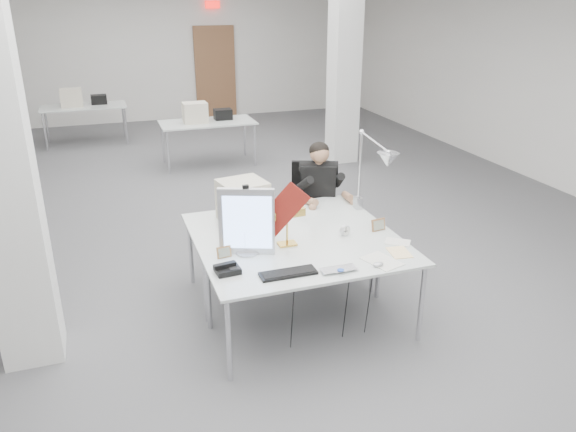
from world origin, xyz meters
name	(u,v)px	position (x,y,z in m)	size (l,w,h in m)	color
room_shell	(237,94)	(0.04, 0.13, 1.69)	(10.04, 14.04, 3.24)	#4F4F51
desk_main	(314,259)	(0.00, -2.50, 0.74)	(1.80, 0.90, 0.03)	silver
desk_second	(280,220)	(0.00, -1.60, 0.74)	(1.80, 0.90, 0.03)	silver
bg_desk_a	(207,122)	(0.20, 3.00, 0.74)	(1.60, 0.80, 0.03)	silver
bg_desk_b	(84,106)	(-1.80, 5.20, 0.74)	(1.60, 0.80, 0.03)	silver
office_chair	(317,208)	(0.63, -0.99, 0.57)	(0.56, 0.56, 1.14)	black
seated_person	(319,182)	(0.63, -1.04, 0.90)	(0.48, 0.60, 0.90)	black
monitor	(247,222)	(-0.51, -2.23, 1.05)	(0.47, 0.05, 0.58)	#BCBCC1
pennant	(280,212)	(-0.22, -2.27, 1.11)	(0.53, 0.01, 0.22)	maroon
keyboard	(288,273)	(-0.30, -2.72, 0.77)	(0.46, 0.15, 0.02)	black
laptop	(341,272)	(0.10, -2.83, 0.77)	(0.29, 0.19, 0.02)	#ACABB0
mouse	(378,264)	(0.43, -2.82, 0.77)	(0.09, 0.06, 0.04)	#B5B5BA
bankers_lamp	(287,227)	(-0.13, -2.19, 0.92)	(0.29, 0.12, 0.33)	#D68F43
desk_phone	(227,270)	(-0.75, -2.53, 0.78)	(0.19, 0.17, 0.05)	black
picture_frame_left	(224,252)	(-0.71, -2.25, 0.80)	(0.13, 0.01, 0.10)	#B37F4D
picture_frame_right	(378,225)	(0.78, -2.16, 0.81)	(0.15, 0.01, 0.11)	#A26E46
desk_clock	(345,230)	(0.44, -2.17, 0.81)	(0.10, 0.10, 0.03)	silver
paper_stack_a	(382,261)	(0.51, -2.75, 0.76)	(0.22, 0.32, 0.01)	silver
paper_stack_b	(399,252)	(0.73, -2.65, 0.76)	(0.17, 0.23, 0.01)	#FFD998
paper_stack_c	(398,242)	(0.82, -2.46, 0.76)	(0.22, 0.15, 0.01)	silver
beige_monitor	(243,201)	(-0.35, -1.50, 0.95)	(0.42, 0.40, 0.40)	#BEB69E
architect_lamp	(372,169)	(0.85, -1.83, 1.25)	(0.26, 0.77, 0.99)	#B4B3B8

